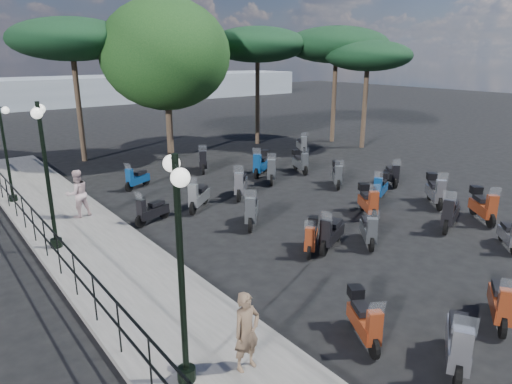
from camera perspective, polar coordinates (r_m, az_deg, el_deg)
ground at (r=15.13m, az=9.10°, el=-5.20°), size 120.00×120.00×0.00m
sidewalk at (r=14.23m, az=-19.01°, el=-7.11°), size 3.00×30.00×0.15m
railing at (r=13.45m, az=-24.30°, el=-5.36°), size 0.04×26.04×1.10m
lamp_post_0 at (r=7.54m, az=-9.43°, el=-8.35°), size 0.59×1.15×4.07m
lamp_post_1 at (r=14.13m, az=-24.77°, el=2.83°), size 0.58×1.22×4.27m
lamp_post_2 at (r=19.61m, az=-28.89°, el=5.00°), size 0.56×1.05×3.76m
woman at (r=8.51m, az=-1.18°, el=-17.04°), size 0.56×0.38×1.51m
pedestrian_far at (r=16.96m, az=-21.42°, el=-0.19°), size 0.90×0.74×1.68m
scooter_1 at (r=9.63m, az=23.94°, el=-17.01°), size 1.65×1.11×1.49m
scooter_2 at (r=9.87m, az=13.36°, el=-15.35°), size 0.91×1.40×1.22m
scooter_3 at (r=15.49m, az=-0.57°, el=-2.44°), size 1.28×1.46×1.46m
scooter_4 at (r=16.15m, az=-12.92°, el=-2.36°), size 1.51×0.69×1.24m
scooter_5 at (r=20.40m, az=-14.66°, el=1.59°), size 1.43×0.84×1.24m
scooter_7 at (r=11.45m, az=28.25°, el=-12.23°), size 1.48×1.02×1.34m
scooter_8 at (r=13.88m, az=9.36°, el=-5.17°), size 1.62×0.91×1.38m
scooter_9 at (r=13.61m, az=6.92°, el=-5.65°), size 1.23×1.09×1.19m
scooter_10 at (r=17.19m, az=-7.20°, el=-0.63°), size 1.46×1.22×1.43m
scooter_11 at (r=22.82m, az=-6.65°, el=3.96°), size 1.11×1.65×1.46m
scooter_13 at (r=15.70m, az=29.12°, el=-4.79°), size 1.15×1.09×1.19m
scooter_14 at (r=16.91m, az=13.83°, el=-1.22°), size 1.10×1.52×1.37m
scooter_15 at (r=14.42m, az=13.89°, el=-4.72°), size 1.14×1.30×1.30m
scooter_16 at (r=20.73m, az=1.93°, el=2.63°), size 1.27×1.52×1.48m
scooter_17 at (r=18.52m, az=-1.92°, el=0.87°), size 1.35×1.45×1.49m
scooter_19 at (r=17.77m, az=26.49°, el=-1.60°), size 1.25×1.51×1.43m
scooter_20 at (r=16.52m, az=23.08°, el=-2.56°), size 1.78×0.91×1.49m
scooter_21 at (r=20.40m, az=10.10°, el=2.09°), size 1.23×1.35×1.33m
scooter_22 at (r=22.58m, az=5.55°, el=3.73°), size 0.81×1.61×1.33m
scooter_23 at (r=21.85m, az=0.65°, el=3.51°), size 1.62×1.20×1.48m
scooter_26 at (r=18.87m, az=21.50°, el=0.09°), size 1.40×1.47×1.47m
scooter_27 at (r=18.95m, az=15.31°, el=0.54°), size 1.52×0.89×1.29m
scooter_28 at (r=21.16m, az=16.63°, el=2.03°), size 1.07×1.35×1.29m
scooter_29 at (r=26.98m, az=5.74°, el=5.84°), size 0.97×1.51×1.34m
broadleaf_tree at (r=25.08m, az=-11.25°, el=16.51°), size 6.71×6.71×8.43m
pine_0 at (r=29.29m, az=0.19°, el=17.93°), size 6.15×6.15×7.21m
pine_1 at (r=30.49m, az=10.03°, el=17.65°), size 6.50×6.50×7.27m
pine_2 at (r=26.08m, az=-22.10°, el=17.24°), size 6.20×6.20×7.40m
pine_3 at (r=28.78m, az=13.82°, el=16.18°), size 5.14×5.14×6.39m
distant_hills at (r=55.64m, az=-27.22°, el=10.92°), size 70.00×8.00×3.00m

